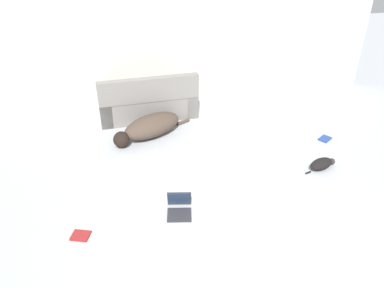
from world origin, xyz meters
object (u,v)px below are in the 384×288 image
laptop_open (179,205)px  couch (148,101)px  book_red (81,236)px  dog (150,127)px  book_blue (325,139)px  cat (322,164)px

laptop_open → couch: bearing=102.7°
couch → book_red: bearing=66.4°
dog → laptop_open: 1.90m
laptop_open → book_blue: 2.87m
cat → laptop_open: size_ratio=1.45×
couch → dog: bearing=83.1°
couch → dog: couch is taller
laptop_open → book_red: (-1.17, -0.20, -0.07)m
cat → book_red: size_ratio=2.23×
dog → book_blue: (2.75, -0.71, -0.16)m
book_blue → book_red: 4.03m
couch → laptop_open: bearing=89.1°
couch → book_red: (-1.09, -2.85, -0.26)m
couch → laptop_open: 2.66m
dog → book_blue: size_ratio=5.42×
dog → book_blue: dog is taller
book_blue → laptop_open: bearing=-155.6°
couch → cat: couch is taller
laptop_open → book_blue: bearing=35.3°
cat → laptop_open: bearing=174.5°
cat → laptop_open: 2.20m
dog → book_blue: bearing=138.4°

